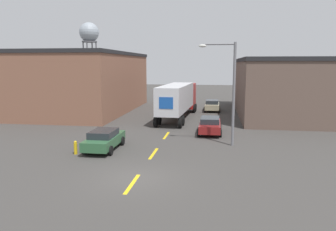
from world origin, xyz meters
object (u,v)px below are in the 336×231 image
(street_lamp, at_px, (229,86))
(water_tower, at_px, (89,34))
(semi_truck, at_px, (179,98))
(parked_car_right_mid, at_px, (210,125))
(parked_car_right_far, at_px, (212,105))
(fire_hydrant, at_px, (76,148))
(parked_car_left_near, at_px, (104,139))

(street_lamp, bearing_deg, water_tower, 120.96)
(street_lamp, bearing_deg, semi_truck, 112.96)
(semi_truck, distance_m, parked_car_right_mid, 8.65)
(water_tower, bearing_deg, street_lamp, -59.04)
(parked_car_right_far, bearing_deg, fire_hydrant, -111.59)
(parked_car_right_far, bearing_deg, street_lamp, -85.63)
(semi_truck, xyz_separation_m, parked_car_left_near, (-3.57, -14.26, -1.54))
(parked_car_right_far, relative_size, parked_car_right_mid, 1.00)
(parked_car_right_mid, bearing_deg, fire_hydrant, -137.49)
(street_lamp, bearing_deg, parked_car_right_far, 94.37)
(semi_truck, relative_size, fire_hydrant, 14.51)
(parked_car_right_mid, relative_size, fire_hydrant, 4.91)
(water_tower, bearing_deg, parked_car_left_near, -67.67)
(semi_truck, relative_size, parked_car_right_far, 2.95)
(parked_car_left_near, distance_m, parked_car_right_mid, 9.72)
(street_lamp, relative_size, fire_hydrant, 8.22)
(fire_hydrant, bearing_deg, parked_car_right_far, 68.41)
(semi_truck, bearing_deg, parked_car_left_near, -100.59)
(semi_truck, xyz_separation_m, street_lamp, (4.99, -11.78, 2.08))
(semi_truck, relative_size, parked_car_left_near, 2.95)
(parked_car_right_mid, height_order, fire_hydrant, parked_car_right_mid)
(parked_car_left_near, bearing_deg, parked_car_right_far, 70.70)
(semi_truck, distance_m, water_tower, 47.59)
(parked_car_right_far, height_order, fire_hydrant, parked_car_right_far)
(parked_car_left_near, relative_size, water_tower, 0.29)
(water_tower, bearing_deg, parked_car_right_mid, -58.08)
(parked_car_left_near, bearing_deg, semi_truck, 75.93)
(parked_car_left_near, bearing_deg, fire_hydrant, -136.72)
(parked_car_right_mid, relative_size, street_lamp, 0.60)
(parked_car_right_mid, height_order, street_lamp, street_lamp)
(parked_car_right_far, xyz_separation_m, water_tower, (-28.99, 32.57, 12.14))
(semi_truck, xyz_separation_m, water_tower, (-25.38, 38.83, 10.60))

